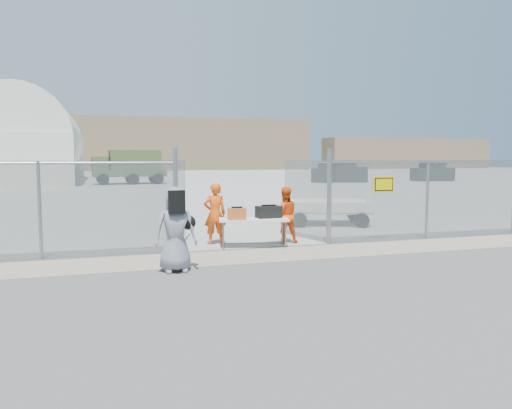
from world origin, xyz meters
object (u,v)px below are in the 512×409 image
object	(u,v)px
folding_table	(254,233)
security_worker_right	(285,215)
security_worker_left	(215,214)
utility_trailer	(328,212)
visitor	(175,229)

from	to	relation	value
folding_table	security_worker_right	world-z (taller)	security_worker_right
security_worker_right	folding_table	bearing A→B (deg)	28.80
security_worker_left	security_worker_right	bearing A→B (deg)	170.00
security_worker_right	utility_trailer	world-z (taller)	security_worker_right
folding_table	visitor	size ratio (longest dim) A/B	1.02
security_worker_left	visitor	bearing A→B (deg)	63.89
folding_table	visitor	xyz separation A→B (m)	(-2.25, -2.09, 0.48)
security_worker_right	utility_trailer	size ratio (longest dim) A/B	0.41
folding_table	security_worker_right	xyz separation A→B (m)	(0.97, 0.38, 0.38)
utility_trailer	visitor	bearing A→B (deg)	-117.46
security_worker_right	utility_trailer	xyz separation A→B (m)	(2.67, 2.99, -0.31)
security_worker_left	security_worker_right	distance (m)	1.85
utility_trailer	security_worker_right	bearing A→B (deg)	-112.07
security_worker_left	visitor	size ratio (longest dim) A/B	0.95
security_worker_left	utility_trailer	bearing A→B (deg)	-148.88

